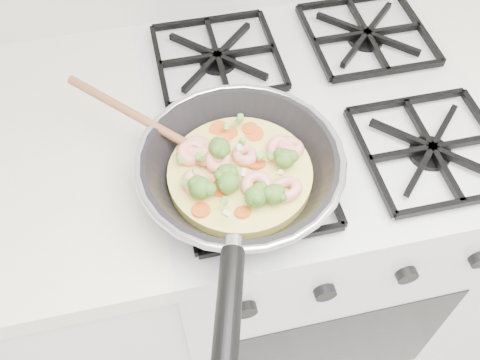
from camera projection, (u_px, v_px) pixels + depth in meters
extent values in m
cube|color=silver|center=(295.00, 234.00, 1.33)|extent=(0.60, 0.60, 0.90)
cube|color=black|center=(335.00, 353.00, 1.16)|extent=(0.48, 0.00, 0.40)
cube|color=black|center=(317.00, 101.00, 0.96)|extent=(0.56, 0.56, 0.02)
torus|color=silver|center=(240.00, 160.00, 0.80)|extent=(0.31, 0.31, 0.01)
cylinder|color=black|center=(228.00, 320.00, 0.65)|extent=(0.08, 0.19, 0.03)
cylinder|color=#F8E96C|center=(240.00, 174.00, 0.82)|extent=(0.22, 0.22, 0.02)
ellipsoid|color=brown|center=(211.00, 155.00, 0.82)|extent=(0.07, 0.07, 0.02)
cylinder|color=brown|center=(136.00, 116.00, 0.84)|extent=(0.19, 0.16, 0.07)
torus|color=#FFAC96|center=(218.00, 160.00, 0.82)|extent=(0.06, 0.06, 0.02)
torus|color=#FFAC96|center=(197.00, 148.00, 0.83)|extent=(0.07, 0.07, 0.03)
torus|color=#FFAC96|center=(257.00, 184.00, 0.79)|extent=(0.05, 0.05, 0.03)
torus|color=#FFAC96|center=(286.00, 189.00, 0.78)|extent=(0.06, 0.06, 0.02)
torus|color=#FFAC96|center=(281.00, 150.00, 0.83)|extent=(0.06, 0.06, 0.02)
torus|color=#FFAC96|center=(200.00, 186.00, 0.79)|extent=(0.06, 0.06, 0.02)
torus|color=#FFAC96|center=(290.00, 147.00, 0.83)|extent=(0.07, 0.07, 0.03)
torus|color=#FFAC96|center=(196.00, 183.00, 0.79)|extent=(0.07, 0.07, 0.02)
torus|color=#FFAC96|center=(192.00, 152.00, 0.82)|extent=(0.07, 0.07, 0.03)
torus|color=#FFAC96|center=(245.00, 155.00, 0.82)|extent=(0.06, 0.06, 0.02)
ellipsoid|color=#4E7E29|center=(200.00, 188.00, 0.77)|extent=(0.04, 0.04, 0.03)
ellipsoid|color=#4E7E29|center=(285.00, 159.00, 0.80)|extent=(0.04, 0.04, 0.03)
ellipsoid|color=#4E7E29|center=(274.00, 194.00, 0.77)|extent=(0.04, 0.04, 0.03)
ellipsoid|color=#4E7E29|center=(219.00, 148.00, 0.81)|extent=(0.04, 0.04, 0.03)
ellipsoid|color=#4E7E29|center=(228.00, 183.00, 0.78)|extent=(0.04, 0.04, 0.03)
ellipsoid|color=#4E7E29|center=(226.00, 174.00, 0.79)|extent=(0.04, 0.04, 0.03)
ellipsoid|color=#4E7E29|center=(256.00, 197.00, 0.76)|extent=(0.04, 0.04, 0.03)
cylinder|color=orange|center=(219.00, 130.00, 0.86)|extent=(0.04, 0.04, 0.01)
cylinder|color=orange|center=(194.00, 144.00, 0.84)|extent=(0.04, 0.04, 0.01)
cylinder|color=orange|center=(230.00, 132.00, 0.86)|extent=(0.03, 0.03, 0.01)
cylinder|color=orange|center=(221.00, 189.00, 0.79)|extent=(0.03, 0.03, 0.01)
cylinder|color=orange|center=(256.00, 163.00, 0.82)|extent=(0.04, 0.04, 0.01)
cylinder|color=orange|center=(254.00, 134.00, 0.86)|extent=(0.04, 0.04, 0.01)
cylinder|color=orange|center=(224.00, 142.00, 0.85)|extent=(0.03, 0.03, 0.01)
cylinder|color=orange|center=(250.00, 128.00, 0.86)|extent=(0.03, 0.03, 0.01)
cylinder|color=orange|center=(243.00, 212.00, 0.77)|extent=(0.03, 0.03, 0.01)
cylinder|color=orange|center=(201.00, 210.00, 0.77)|extent=(0.04, 0.04, 0.01)
cylinder|color=orange|center=(192.00, 155.00, 0.83)|extent=(0.04, 0.04, 0.01)
cylinder|color=#77B849|center=(239.00, 120.00, 0.86)|extent=(0.01, 0.01, 0.01)
cylinder|color=#77B849|center=(281.00, 173.00, 0.78)|extent=(0.01, 0.01, 0.01)
cylinder|color=#77B849|center=(241.00, 118.00, 0.84)|extent=(0.01, 0.01, 0.01)
cylinder|color=#77B849|center=(220.00, 140.00, 0.83)|extent=(0.01, 0.01, 0.01)
cylinder|color=#77B849|center=(260.00, 156.00, 0.81)|extent=(0.01, 0.01, 0.01)
cylinder|color=#77B849|center=(224.00, 201.00, 0.76)|extent=(0.01, 0.01, 0.01)
cylinder|color=beige|center=(243.00, 172.00, 0.79)|extent=(0.01, 0.01, 0.01)
cylinder|color=#77B849|center=(269.00, 195.00, 0.77)|extent=(0.01, 0.01, 0.01)
cylinder|color=#77B849|center=(199.00, 157.00, 0.80)|extent=(0.01, 0.01, 0.01)
cylinder|color=#77B849|center=(242.00, 141.00, 0.82)|extent=(0.01, 0.01, 0.01)
cylinder|color=#77B849|center=(226.00, 127.00, 0.85)|extent=(0.01, 0.01, 0.01)
cylinder|color=#77B849|center=(270.00, 156.00, 0.81)|extent=(0.01, 0.01, 0.01)
cylinder|color=#77B849|center=(195.00, 172.00, 0.79)|extent=(0.01, 0.01, 0.01)
cylinder|color=beige|center=(226.00, 213.00, 0.74)|extent=(0.01, 0.01, 0.01)
cylinder|color=#77B849|center=(185.00, 182.00, 0.78)|extent=(0.01, 0.01, 0.01)
cylinder|color=#77B849|center=(181.00, 159.00, 0.80)|extent=(0.01, 0.01, 0.01)
cylinder|color=#77B849|center=(201.00, 155.00, 0.80)|extent=(0.01, 0.01, 0.01)
cylinder|color=beige|center=(239.00, 149.00, 0.81)|extent=(0.01, 0.01, 0.01)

